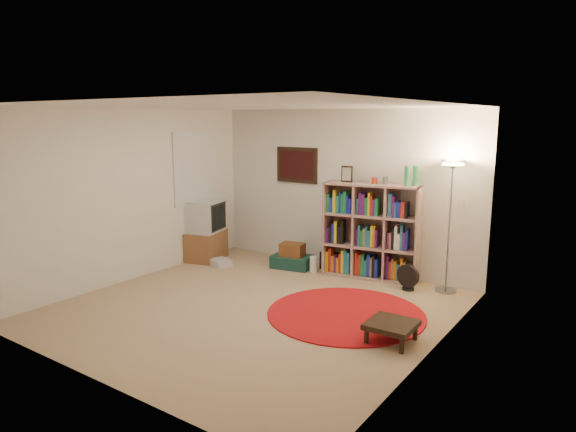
# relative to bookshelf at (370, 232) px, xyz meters

# --- Properties ---
(room) EXTENTS (4.54, 4.54, 2.54)m
(room) POSITION_rel_bookshelf_xyz_m (-0.66, -1.96, 0.57)
(room) COLOR #A3825F
(room) RESTS_ON ground
(bookshelf) EXTENTS (1.46, 0.63, 1.70)m
(bookshelf) POSITION_rel_bookshelf_xyz_m (0.00, 0.00, 0.00)
(bookshelf) COLOR #A3776C
(bookshelf) RESTS_ON ground
(floor_lamp) EXTENTS (0.45, 0.45, 1.82)m
(floor_lamp) POSITION_rel_bookshelf_xyz_m (1.17, -0.01, 0.82)
(floor_lamp) COLOR #949498
(floor_lamp) RESTS_ON ground
(floor_fan) EXTENTS (0.33, 0.20, 0.37)m
(floor_fan) POSITION_rel_bookshelf_xyz_m (0.72, -0.26, -0.50)
(floor_fan) COLOR black
(floor_fan) RESTS_ON ground
(tv_stand) EXTENTS (0.65, 0.80, 1.02)m
(tv_stand) POSITION_rel_bookshelf_xyz_m (-2.70, -0.67, -0.20)
(tv_stand) COLOR brown
(tv_stand) RESTS_ON ground
(dvd_box) EXTENTS (0.38, 0.35, 0.11)m
(dvd_box) POSITION_rel_bookshelf_xyz_m (-2.25, -0.83, -0.63)
(dvd_box) COLOR silver
(dvd_box) RESTS_ON ground
(suitcase) EXTENTS (0.68, 0.51, 0.20)m
(suitcase) POSITION_rel_bookshelf_xyz_m (-1.23, -0.26, -0.59)
(suitcase) COLOR #13352E
(suitcase) RESTS_ON ground
(wicker_basket) EXTENTS (0.41, 0.33, 0.21)m
(wicker_basket) POSITION_rel_bookshelf_xyz_m (-1.20, -0.28, -0.38)
(wicker_basket) COLOR #5B2F16
(wicker_basket) RESTS_ON suitcase
(duffel_bag) EXTENTS (0.40, 0.33, 0.27)m
(duffel_bag) POSITION_rel_bookshelf_xyz_m (-0.64, 0.10, -0.55)
(duffel_bag) COLOR black
(duffel_bag) RESTS_ON ground
(paper_towel) EXTENTS (0.14, 0.14, 0.25)m
(paper_towel) POSITION_rel_bookshelf_xyz_m (-0.82, -0.28, -0.56)
(paper_towel) COLOR silver
(paper_towel) RESTS_ON ground
(red_rug) EXTENTS (1.92, 1.92, 0.02)m
(red_rug) POSITION_rel_bookshelf_xyz_m (0.44, -1.55, -0.68)
(red_rug) COLOR #990B10
(red_rug) RESTS_ON ground
(side_table) EXTENTS (0.50, 0.50, 0.23)m
(side_table) POSITION_rel_bookshelf_xyz_m (1.22, -1.97, -0.50)
(side_table) COLOR black
(side_table) RESTS_ON ground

